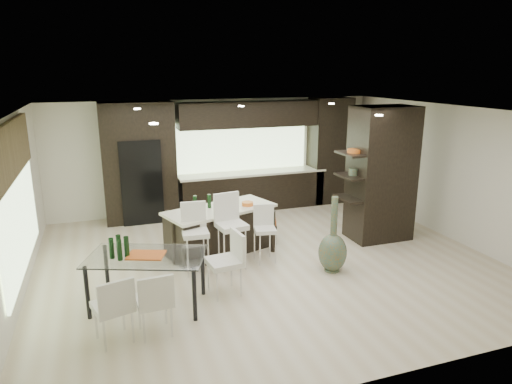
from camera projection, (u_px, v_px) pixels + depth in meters
name	position (u px, v px, depth m)	size (l,w,h in m)	color
ground	(267.00, 261.00, 8.32)	(8.00, 8.00, 0.00)	#C1B194
back_wall	(217.00, 155.00, 11.17)	(8.00, 0.02, 2.70)	beige
left_wall	(13.00, 212.00, 6.71)	(0.02, 7.00, 2.70)	beige
right_wall	(452.00, 173.00, 9.23)	(0.02, 7.00, 2.70)	beige
ceiling	(268.00, 111.00, 7.62)	(8.00, 7.00, 0.02)	white
window_left	(18.00, 208.00, 6.90)	(0.04, 3.20, 1.90)	#B2D199
window_back	(241.00, 146.00, 11.27)	(3.40, 0.04, 1.20)	#B2D199
stone_accent	(12.00, 149.00, 6.68)	(0.08, 3.00, 0.80)	brown
ceiling_spots	(263.00, 111.00, 7.85)	(4.00, 3.00, 0.02)	white
back_cabinetry	(241.00, 156.00, 11.02)	(6.80, 0.68, 2.70)	black
refrigerator	(141.00, 180.00, 10.32)	(0.90, 0.68, 1.90)	black
partition_column	(381.00, 174.00, 9.16)	(1.20, 0.80, 2.70)	black
kitchen_island	(220.00, 230.00, 8.66)	(2.06, 0.89, 0.86)	black
stool_left	(196.00, 245.00, 7.75)	(0.43, 0.43, 0.98)	beige
stool_mid	(232.00, 239.00, 7.92)	(0.47, 0.47, 1.06)	beige
stool_right	(265.00, 240.00, 8.19)	(0.37, 0.37, 0.84)	beige
bench	(244.00, 229.00, 9.23)	(1.28, 0.49, 0.49)	black
floor_vase	(333.00, 234.00, 7.74)	(0.49, 0.49, 1.33)	#43503A
dining_table	(148.00, 281.00, 6.64)	(1.65, 0.93, 0.79)	white
chair_near	(154.00, 305.00, 5.94)	(0.45, 0.45, 0.83)	beige
chair_far	(113.00, 311.00, 5.77)	(0.46, 0.46, 0.84)	beige
chair_end	(224.00, 266.00, 6.99)	(0.49, 0.49, 0.91)	beige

